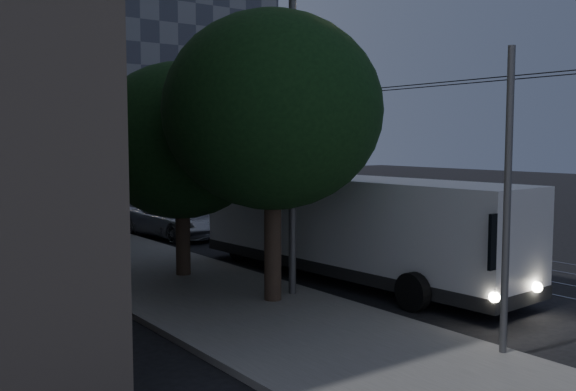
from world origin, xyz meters
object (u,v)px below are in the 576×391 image
at_px(car_white_c, 49,195).
at_px(car_white_d, 20,186).
at_px(pickup_silver, 175,220).
at_px(streetlamp_near, 305,94).
at_px(car_white_b, 49,198).
at_px(streetlamp_far, 49,104).
at_px(trolleybus, 345,224).
at_px(car_white_a, 110,209).

height_order(car_white_c, car_white_d, car_white_d).
relative_size(pickup_silver, streetlamp_near, 0.59).
relative_size(car_white_b, streetlamp_far, 0.39).
bearing_deg(trolleybus, car_white_a, 88.30).
bearing_deg(streetlamp_far, trolleybus, -85.56).
distance_m(car_white_a, car_white_b, 8.59).
bearing_deg(trolleybus, car_white_c, 88.88).
bearing_deg(car_white_a, streetlamp_near, -119.70).
bearing_deg(car_white_a, trolleybus, -112.27).
relative_size(pickup_silver, car_white_c, 1.23).
bearing_deg(car_white_a, streetlamp_far, 77.09).
bearing_deg(car_white_d, car_white_c, -93.90).
bearing_deg(car_white_d, car_white_b, -94.67).
xyz_separation_m(pickup_silver, car_white_d, (-0.17, 26.00, 0.01)).
xyz_separation_m(car_white_b, streetlamp_near, (-1.06, -27.76, 4.85)).
bearing_deg(trolleybus, streetlamp_near, -159.03).
xyz_separation_m(car_white_c, streetlamp_near, (-1.22, -28.26, 4.74)).
bearing_deg(car_white_a, pickup_silver, -113.42).
xyz_separation_m(trolleybus, car_white_d, (-0.70, 36.66, -0.91)).
distance_m(car_white_b, streetlamp_far, 6.21).
distance_m(car_white_c, car_white_d, 9.54).
distance_m(car_white_d, streetlamp_far, 13.68).
bearing_deg(streetlamp_far, car_white_b, 78.75).
distance_m(car_white_b, car_white_d, 10.05).
bearing_deg(streetlamp_near, car_white_d, 87.34).
height_order(car_white_b, car_white_d, car_white_d).
height_order(streetlamp_near, streetlamp_far, streetlamp_far).
bearing_deg(car_white_b, trolleybus, -95.77).
xyz_separation_m(trolleybus, streetlamp_far, (-1.88, 24.22, 4.65)).
height_order(trolleybus, car_white_a, trolleybus).
relative_size(pickup_silver, streetlamp_far, 0.50).
height_order(car_white_a, car_white_b, car_white_a).
bearing_deg(car_white_a, car_white_c, 69.45).
height_order(pickup_silver, car_white_b, pickup_silver).
bearing_deg(car_white_b, car_white_c, 63.11).
relative_size(car_white_c, streetlamp_far, 0.41).
height_order(car_white_b, car_white_c, car_white_c).
bearing_deg(car_white_c, car_white_b, -112.62).
bearing_deg(trolleybus, car_white_b, 89.28).
relative_size(trolleybus, pickup_silver, 2.28).
bearing_deg(pickup_silver, car_white_b, 84.27).
bearing_deg(streetlamp_far, streetlamp_near, -91.31).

